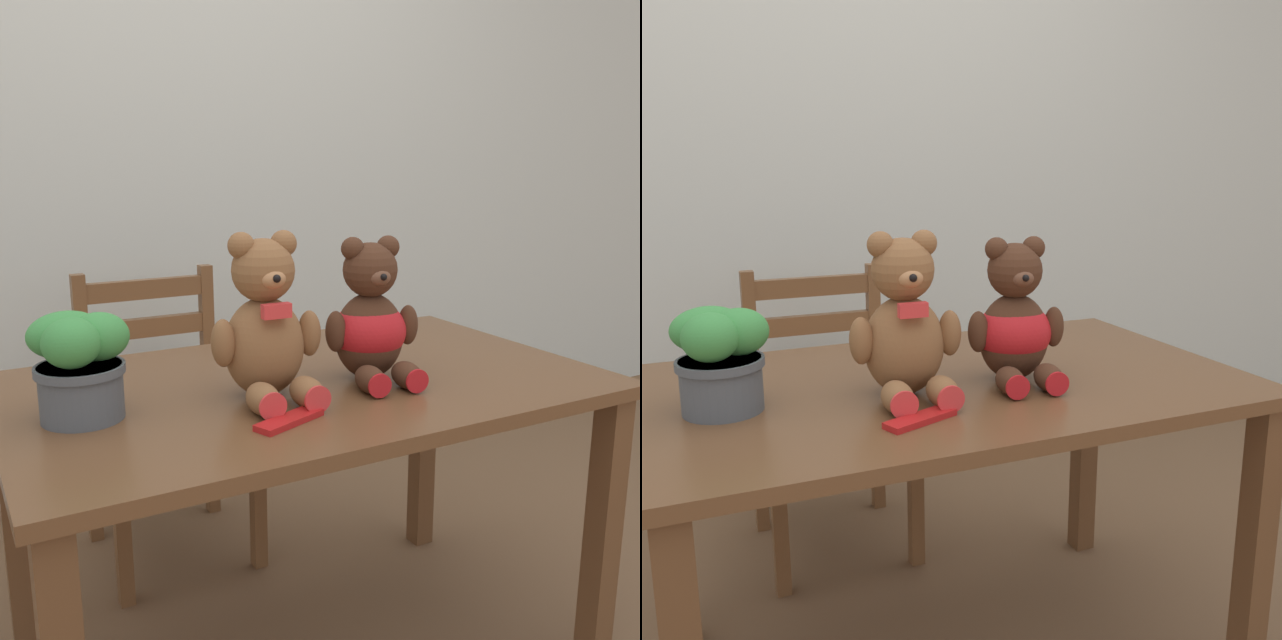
# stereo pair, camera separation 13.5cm
# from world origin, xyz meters

# --- Properties ---
(wall_back) EXTENTS (8.00, 0.04, 2.60)m
(wall_back) POSITION_xyz_m (0.00, 1.62, 1.30)
(wall_back) COLOR silver
(wall_back) RESTS_ON ground_plane
(dining_table) EXTENTS (1.28, 0.78, 0.73)m
(dining_table) POSITION_xyz_m (0.00, 0.39, 0.62)
(dining_table) COLOR brown
(dining_table) RESTS_ON ground_plane
(wooden_chair_behind) EXTENTS (0.44, 0.44, 0.87)m
(wooden_chair_behind) POSITION_xyz_m (-0.12, 1.10, 0.45)
(wooden_chair_behind) COLOR brown
(wooden_chair_behind) RESTS_ON ground_plane
(teddy_bear_left) EXTENTS (0.23, 0.24, 0.34)m
(teddy_bear_left) POSITION_xyz_m (-0.12, 0.32, 0.87)
(teddy_bear_left) COLOR brown
(teddy_bear_left) RESTS_ON dining_table
(teddy_bear_right) EXTENTS (0.22, 0.24, 0.31)m
(teddy_bear_right) POSITION_xyz_m (0.13, 0.33, 0.85)
(teddy_bear_right) COLOR #472819
(teddy_bear_right) RESTS_ON dining_table
(potted_plant) EXTENTS (0.18, 0.17, 0.20)m
(potted_plant) POSITION_xyz_m (-0.48, 0.38, 0.84)
(potted_plant) COLOR #4C5156
(potted_plant) RESTS_ON dining_table
(chocolate_bar) EXTENTS (0.15, 0.09, 0.01)m
(chocolate_bar) POSITION_xyz_m (-0.15, 0.17, 0.73)
(chocolate_bar) COLOR red
(chocolate_bar) RESTS_ON dining_table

